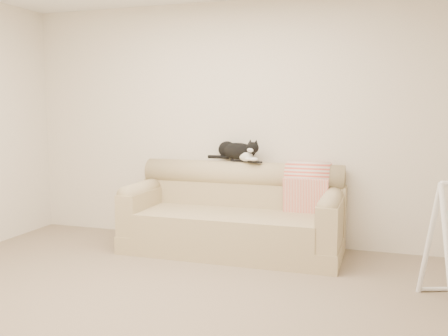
% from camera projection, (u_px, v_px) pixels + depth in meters
% --- Properties ---
extents(ground_plane, '(5.00, 5.00, 0.00)m').
position_uv_depth(ground_plane, '(165.00, 308.00, 3.68)').
color(ground_plane, '#7C6A4E').
rests_on(ground_plane, ground).
extents(room_shell, '(5.04, 4.04, 2.60)m').
position_uv_depth(room_shell, '(162.00, 99.00, 3.50)').
color(room_shell, beige).
rests_on(room_shell, ground).
extents(sofa, '(2.20, 0.93, 0.90)m').
position_uv_depth(sofa, '(234.00, 217.00, 5.15)').
color(sofa, tan).
rests_on(sofa, ground).
extents(remote_a, '(0.18, 0.06, 0.03)m').
position_uv_depth(remote_a, '(239.00, 160.00, 5.33)').
color(remote_a, black).
rests_on(remote_a, sofa).
extents(remote_b, '(0.17, 0.13, 0.02)m').
position_uv_depth(remote_b, '(255.00, 162.00, 5.22)').
color(remote_b, black).
rests_on(remote_b, sofa).
extents(tuxedo_cat, '(0.60, 0.36, 0.24)m').
position_uv_depth(tuxedo_cat, '(237.00, 151.00, 5.33)').
color(tuxedo_cat, black).
rests_on(tuxedo_cat, sofa).
extents(throw_blanket, '(0.45, 0.38, 0.58)m').
position_uv_depth(throw_blanket, '(308.00, 181.00, 5.10)').
color(throw_blanket, '#E4503B').
rests_on(throw_blanket, sofa).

